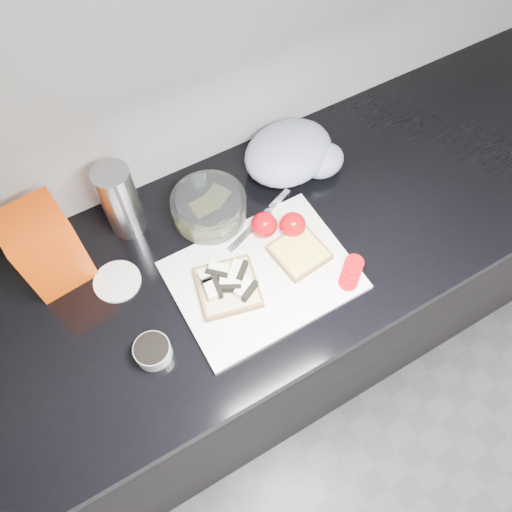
{
  "coord_description": "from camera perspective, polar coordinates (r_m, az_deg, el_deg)",
  "views": [
    {
      "loc": [
        -0.2,
        0.66,
        1.91
      ],
      "look_at": [
        0.08,
        1.15,
        0.95
      ],
      "focal_mm": 35.0,
      "sensor_mm": 36.0,
      "label": 1
    }
  ],
  "objects": [
    {
      "name": "knife",
      "position": [
        1.22,
        1.29,
        5.03
      ],
      "size": [
        0.22,
        0.09,
        0.01
      ],
      "rotation": [
        0.0,
        0.0,
        0.36
      ],
      "color": "silver",
      "rests_on": "cutting_board"
    },
    {
      "name": "bread_right",
      "position": [
        1.16,
        4.96,
        0.43
      ],
      "size": [
        0.13,
        0.13,
        0.02
      ],
      "rotation": [
        0.0,
        0.0,
        0.11
      ],
      "color": "#C8B68D",
      "rests_on": "cutting_board"
    },
    {
      "name": "grocery_bag",
      "position": [
        1.29,
        4.29,
        11.6
      ],
      "size": [
        0.27,
        0.23,
        0.11
      ],
      "rotation": [
        0.0,
        0.0,
        0.18
      ],
      "color": "#9CA5C0",
      "rests_on": "countertop"
    },
    {
      "name": "bread_left",
      "position": [
        1.11,
        -3.29,
        -3.38
      ],
      "size": [
        0.16,
        0.16,
        0.04
      ],
      "rotation": [
        0.0,
        0.0,
        -0.24
      ],
      "color": "#C8B68D",
      "rests_on": "cutting_board"
    },
    {
      "name": "base_cabinet",
      "position": [
        1.59,
        -3.47,
        -9.35
      ],
      "size": [
        3.5,
        0.6,
        0.86
      ],
      "primitive_type": "cube",
      "color": "black",
      "rests_on": "ground"
    },
    {
      "name": "seed_tub",
      "position": [
        1.07,
        -11.73,
        -10.56
      ],
      "size": [
        0.08,
        0.08,
        0.04
      ],
      "color": "#9FA4A4",
      "rests_on": "countertop"
    },
    {
      "name": "bread_bag",
      "position": [
        1.15,
        -22.86,
        0.91
      ],
      "size": [
        0.14,
        0.13,
        0.2
      ],
      "primitive_type": "cube",
      "rotation": [
        0.0,
        0.0,
        0.11
      ],
      "color": "#EB3F03",
      "rests_on": "countertop"
    },
    {
      "name": "glass_bowl",
      "position": [
        1.2,
        -5.36,
        5.39
      ],
      "size": [
        0.18,
        0.18,
        0.07
      ],
      "rotation": [
        0.0,
        0.0,
        0.11
      ],
      "color": "silver",
      "rests_on": "countertop"
    },
    {
      "name": "steel_canister",
      "position": [
        1.18,
        -15.23,
        6.07
      ],
      "size": [
        0.08,
        0.08,
        0.2
      ],
      "primitive_type": "cylinder",
      "color": "#AAAAAE",
      "rests_on": "countertop"
    },
    {
      "name": "tomato_slices",
      "position": [
        1.15,
        10.82,
        -1.85
      ],
      "size": [
        0.09,
        0.08,
        0.02
      ],
      "rotation": [
        0.0,
        0.0,
        0.22
      ],
      "color": "#B4040C",
      "rests_on": "cutting_board"
    },
    {
      "name": "tub_lid",
      "position": [
        1.18,
        -15.57,
        -2.82
      ],
      "size": [
        0.12,
        0.12,
        0.01
      ],
      "primitive_type": "cylinder",
      "rotation": [
        0.0,
        0.0,
        -0.09
      ],
      "color": "silver",
      "rests_on": "countertop"
    },
    {
      "name": "countertop",
      "position": [
        1.18,
        -4.62,
        -1.51
      ],
      "size": [
        3.5,
        0.64,
        0.04
      ],
      "primitive_type": "cube",
      "color": "black",
      "rests_on": "base_cabinet"
    },
    {
      "name": "cutting_board",
      "position": [
        1.14,
        0.75,
        -2.25
      ],
      "size": [
        0.4,
        0.3,
        0.01
      ],
      "primitive_type": "cube",
      "color": "white",
      "rests_on": "countertop"
    },
    {
      "name": "whole_tomatoes",
      "position": [
        1.18,
        2.57,
        3.54
      ],
      "size": [
        0.12,
        0.1,
        0.06
      ],
      "rotation": [
        0.0,
        0.0,
        -0.21
      ],
      "color": "#B4040C",
      "rests_on": "countertop"
    }
  ]
}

